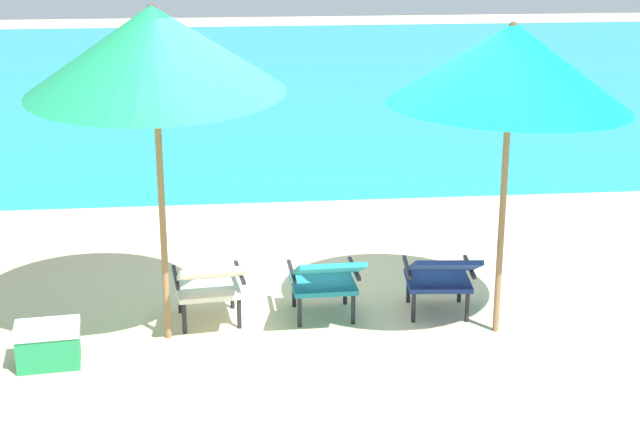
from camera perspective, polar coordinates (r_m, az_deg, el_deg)
The scene contains 8 objects.
ground_plane at distance 11.72m, azimuth -1.79°, elevation 1.48°, with size 40.00×40.00×0.00m, color beige.
ocean_band at distance 19.95m, azimuth -3.69°, elevation 8.12°, with size 40.00×18.00×0.01m, color teal.
lounge_chair_left at distance 7.73m, azimuth -6.51°, elevation -4.05°, with size 0.63×0.93×0.68m.
lounge_chair_center at distance 7.78m, azimuth 0.35°, elevation -3.79°, with size 0.56×0.89×0.68m.
lounge_chair_right at distance 7.91m, azimuth 7.17°, elevation -3.58°, with size 0.61×0.92×0.68m.
beach_umbrella_left at distance 7.14m, azimuth -9.80°, elevation 9.52°, with size 2.12×2.15×2.65m.
beach_umbrella_right at distance 7.33m, azimuth 11.23°, elevation 8.59°, with size 1.87×1.86×2.48m.
cooler_box at distance 7.46m, azimuth -15.77°, elevation -7.47°, with size 0.50×0.37×0.32m.
Camera 1 is at (-0.84, -7.24, 3.22)m, focal length 54.12 mm.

